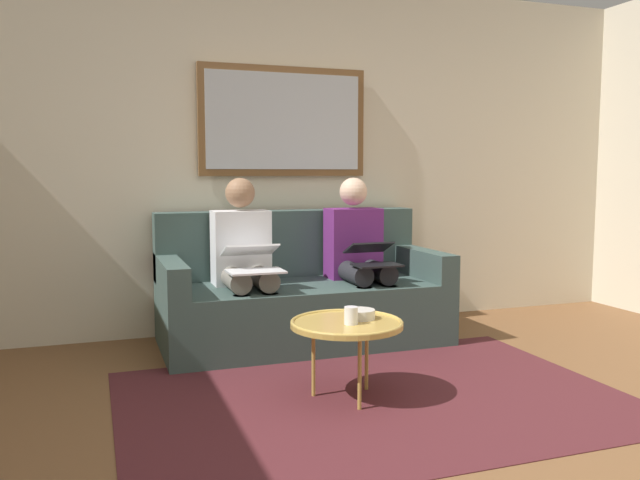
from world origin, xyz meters
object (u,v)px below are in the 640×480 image
framed_mirror (284,122)px  person_right (244,258)px  coffee_table (347,325)px  cup (351,315)px  laptop_white (252,259)px  bowl (360,314)px  laptop_black (372,255)px  couch (300,296)px  person_left (359,253)px

framed_mirror → person_right: size_ratio=1.11×
coffee_table → cup: 0.08m
cup → laptop_white: size_ratio=0.23×
bowl → laptop_white: bearing=-66.9°
bowl → laptop_black: bearing=-117.7°
person_right → laptop_white: size_ratio=2.96×
cup → laptop_white: 1.02m
couch → cup: 1.28m
person_left → person_right: (0.82, 0.00, 0.00)m
laptop_black → laptop_white: 0.82m
cup → bowl: 0.14m
couch → person_right: bearing=9.4°
cup → person_left: (-0.55, -1.20, 0.16)m
coffee_table → framed_mirror: bearing=-94.8°
coffee_table → laptop_black: 1.09m
couch → laptop_black: couch is taller
couch → cup: couch is taller
coffee_table → cup: cup is taller
laptop_black → person_right: size_ratio=0.30×
coffee_table → bowl: 0.11m
person_right → person_left: bearing=180.0°
couch → bowl: (0.04, 1.17, 0.12)m
cup → bowl: cup is taller
framed_mirror → laptop_white: 1.22m
person_right → laptop_white: bearing=90.0°
framed_mirror → coffee_table: 1.98m
laptop_black → couch: bearing=-36.7°
couch → cup: (0.13, 1.27, 0.14)m
cup → person_right: person_right is taller
person_right → couch: bearing=-170.6°
framed_mirror → coffee_table: (0.14, 1.61, -1.16)m
laptop_white → cup: bearing=106.1°
coffee_table → cup: size_ratio=6.49×
laptop_white → framed_mirror: bearing=-120.9°
person_left → coffee_table: bearing=64.5°
couch → coffee_table: couch is taller
couch → laptop_white: bearing=36.0°
person_left → laptop_white: person_left is taller
laptop_black → person_right: (0.82, -0.24, -0.01)m
framed_mirror → cup: framed_mirror is taller
cup → person_left: person_left is taller
laptop_white → couch: bearing=-144.0°
couch → cup: size_ratio=21.43×
framed_mirror → coffee_table: framed_mirror is taller
coffee_table → couch: bearing=-96.4°
bowl → laptop_white: size_ratio=0.40×
coffee_table → person_right: person_right is taller
coffee_table → person_left: 1.29m
cup → couch: bearing=-96.0°
coffee_table → laptop_black: (-0.55, -0.91, 0.23)m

